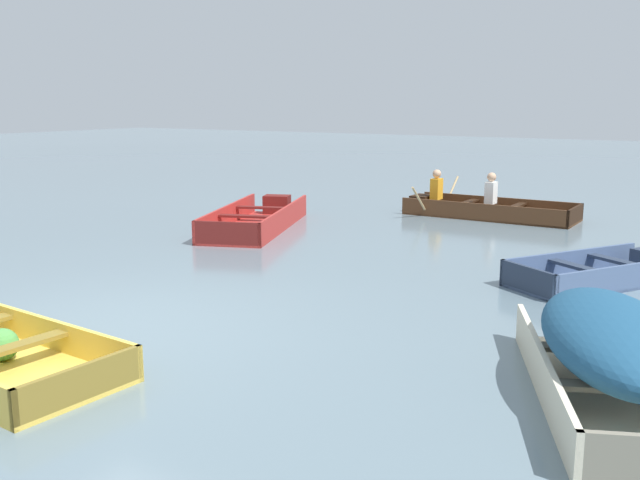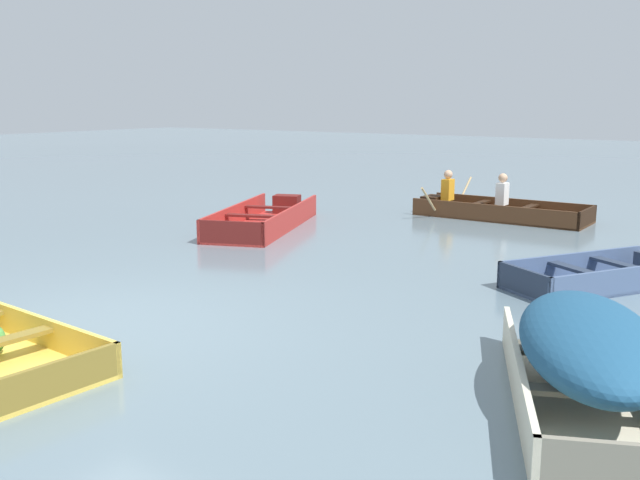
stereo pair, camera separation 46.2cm
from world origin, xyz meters
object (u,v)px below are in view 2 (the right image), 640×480
at_px(skiff_cream_near_moored, 588,350).
at_px(skiff_slate_blue_far_moored, 604,276).
at_px(rowboat_dark_varnish_with_crew, 491,209).
at_px(skiff_red_mid_moored, 266,219).

bearing_deg(skiff_cream_near_moored, skiff_slate_blue_far_moored, 100.50).
bearing_deg(rowboat_dark_varnish_with_crew, skiff_cream_near_moored, -64.77).
xyz_separation_m(skiff_red_mid_moored, skiff_slate_blue_far_moored, (6.30, -1.01, -0.02)).
distance_m(skiff_cream_near_moored, skiff_slate_blue_far_moored, 3.96).
bearing_deg(skiff_cream_near_moored, rowboat_dark_varnish_with_crew, 115.23).
xyz_separation_m(skiff_cream_near_moored, rowboat_dark_varnish_with_crew, (-3.88, 8.23, -0.27)).
distance_m(skiff_slate_blue_far_moored, rowboat_dark_varnish_with_crew, 5.37).
bearing_deg(skiff_slate_blue_far_moored, rowboat_dark_varnish_with_crew, 125.99).
distance_m(skiff_cream_near_moored, rowboat_dark_varnish_with_crew, 9.10).
height_order(skiff_slate_blue_far_moored, rowboat_dark_varnish_with_crew, rowboat_dark_varnish_with_crew).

